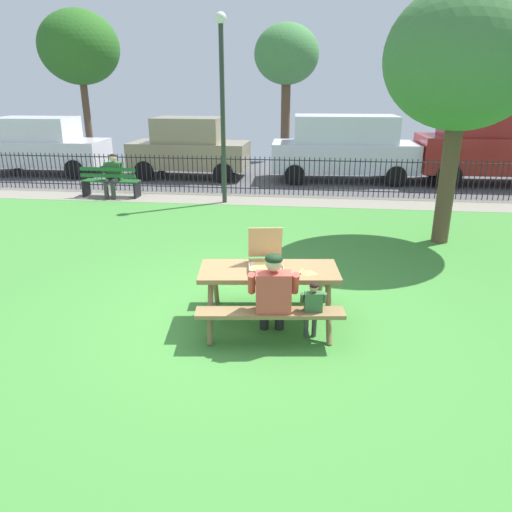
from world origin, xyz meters
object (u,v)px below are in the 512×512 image
parked_car_far_left (40,145)px  picnic_table_foreground (269,281)px  child_at_table (312,306)px  far_tree_midleft (287,56)px  adult_at_table (273,293)px  parked_car_left (190,147)px  pizza_box_open (266,260)px  pizza_slice_on_table (307,272)px  park_bench_left (111,182)px  parked_car_center (344,147)px  tree_near_table (464,59)px  far_tree_left (79,48)px  lamp_post_walkway (222,94)px  parked_car_right (498,142)px  person_on_park_bench (113,174)px

parked_car_far_left → picnic_table_foreground: bearing=-48.9°
child_at_table → far_tree_midleft: far_tree_midleft is taller
adult_at_table → parked_car_left: bearing=109.2°
pizza_box_open → pizza_slice_on_table: bearing=-16.7°
pizza_box_open → adult_at_table: (0.15, -0.59, -0.21)m
pizza_box_open → park_bench_left: size_ratio=0.36×
parked_car_center → far_tree_midleft: size_ratio=0.87×
adult_at_table → park_bench_left: adult_at_table is taller
pizza_box_open → tree_near_table: (3.19, 3.83, 2.59)m
picnic_table_foreground → pizza_slice_on_table: size_ratio=8.83×
pizza_slice_on_table → far_tree_left: far_tree_left is taller
tree_near_table → lamp_post_walkway: bearing=150.3°
pizza_slice_on_table → parked_car_center: 10.39m
pizza_box_open → parked_car_far_left: (-8.92, 10.17, 0.14)m
picnic_table_foreground → tree_near_table: bearing=51.4°
parked_car_right → far_tree_left: size_ratio=0.78×
far_tree_left → parked_car_center: bearing=-25.9°
adult_at_table → child_at_table: adult_at_table is taller
park_bench_left → tree_near_table: tree_near_table is taller
pizza_box_open → lamp_post_walkway: bearing=104.9°
lamp_post_walkway → far_tree_left: bearing=131.4°
pizza_box_open → parked_car_center: 10.29m
child_at_table → parked_car_left: bearing=111.5°
person_on_park_bench → parked_car_center: parked_car_center is taller
person_on_park_bench → parked_car_left: parked_car_left is taller
lamp_post_walkway → far_tree_midleft: bearing=83.2°
far_tree_left → picnic_table_foreground: bearing=-58.2°
pizza_slice_on_table → parked_car_left: size_ratio=0.06×
child_at_table → tree_near_table: 5.87m
picnic_table_foreground → parked_car_far_left: 13.63m
parked_car_right → tree_near_table: bearing=-115.7°
park_bench_left → parked_car_left: 3.59m
child_at_table → person_on_park_bench: person_on_park_bench is taller
adult_at_table → far_tree_midleft: bearing=93.0°
parked_car_center → parked_car_left: bearing=-180.0°
parked_car_right → child_at_table: bearing=-117.6°
parked_car_left → far_tree_left: far_tree_left is taller
pizza_box_open → person_on_park_bench: bearing=125.6°
person_on_park_bench → parked_car_far_left: 5.08m
adult_at_table → person_on_park_bench: same height
parked_car_right → far_tree_midleft: 9.26m
adult_at_table → parked_car_left: size_ratio=0.30×
adult_at_table → child_at_table: bearing=3.2°
parked_car_left → tree_near_table: bearing=-43.1°
pizza_slice_on_table → adult_at_table: bearing=-133.0°
lamp_post_walkway → parked_car_center: size_ratio=1.00×
tree_near_table → far_tree_left: size_ratio=0.79×
tree_near_table → parked_car_right: bearing=64.3°
lamp_post_walkway → parked_car_right: (8.02, 3.51, -1.49)m
picnic_table_foreground → parked_car_right: bearing=58.9°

